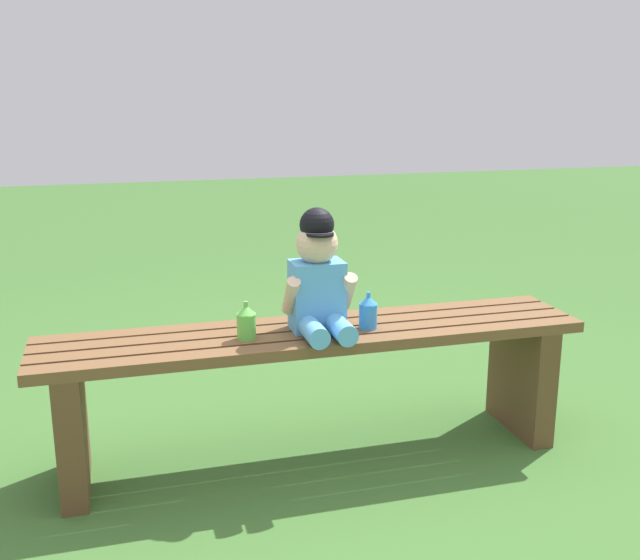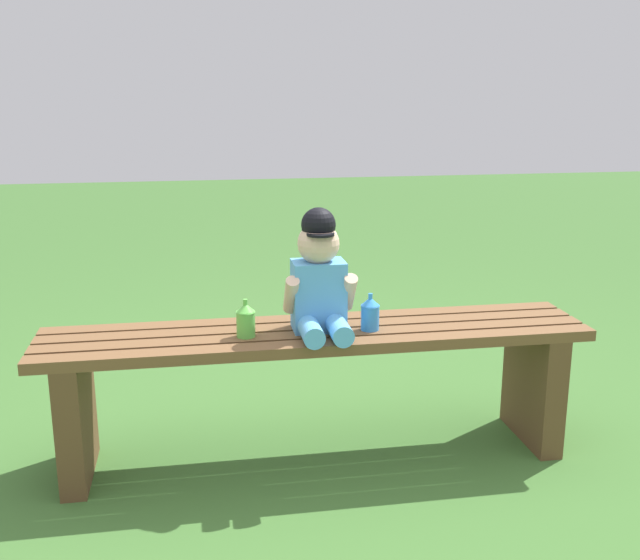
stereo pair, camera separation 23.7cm
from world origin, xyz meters
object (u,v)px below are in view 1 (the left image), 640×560
child_figure (318,278)px  sippy_cup_right (368,311)px  park_bench (315,370)px  sippy_cup_left (246,321)px

child_figure → sippy_cup_right: child_figure is taller
park_bench → child_figure: 0.32m
child_figure → sippy_cup_left: (-0.24, -0.02, -0.12)m
sippy_cup_left → sippy_cup_right: (0.41, 0.00, 0.00)m
sippy_cup_left → park_bench: bearing=8.9°
sippy_cup_left → sippy_cup_right: bearing=0.0°
park_bench → sippy_cup_left: bearing=-171.1°
park_bench → child_figure: size_ratio=4.46×
child_figure → sippy_cup_left: size_ratio=3.26×
sippy_cup_left → sippy_cup_right: same height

